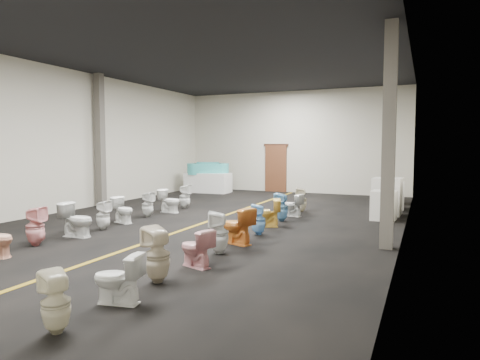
% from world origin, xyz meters
% --- Properties ---
extents(floor, '(16.00, 16.00, 0.00)m').
position_xyz_m(floor, '(0.00, 0.00, 0.00)').
color(floor, black).
rests_on(floor, ground).
extents(ceiling, '(16.00, 16.00, 0.00)m').
position_xyz_m(ceiling, '(0.00, 0.00, 4.50)').
color(ceiling, black).
rests_on(ceiling, ground).
extents(wall_back, '(10.00, 0.00, 10.00)m').
position_xyz_m(wall_back, '(0.00, 8.00, 2.25)').
color(wall_back, beige).
rests_on(wall_back, ground).
extents(wall_left, '(0.00, 16.00, 16.00)m').
position_xyz_m(wall_left, '(-5.00, 0.00, 2.25)').
color(wall_left, beige).
rests_on(wall_left, ground).
extents(wall_right, '(0.00, 16.00, 16.00)m').
position_xyz_m(wall_right, '(5.00, 0.00, 2.25)').
color(wall_right, beige).
rests_on(wall_right, ground).
extents(aisle_stripe, '(0.12, 15.60, 0.01)m').
position_xyz_m(aisle_stripe, '(0.00, 0.00, 0.00)').
color(aisle_stripe, '#7F6112').
rests_on(aisle_stripe, floor).
extents(back_door, '(1.00, 0.10, 2.10)m').
position_xyz_m(back_door, '(-0.80, 7.94, 1.05)').
color(back_door, '#562D19').
rests_on(back_door, floor).
extents(door_frame, '(1.15, 0.08, 0.10)m').
position_xyz_m(door_frame, '(-0.80, 7.95, 2.12)').
color(door_frame, '#331C11').
rests_on(door_frame, back_door).
extents(column_left, '(0.25, 0.25, 4.50)m').
position_xyz_m(column_left, '(-4.75, 1.00, 2.25)').
color(column_left, '#59544C').
rests_on(column_left, floor).
extents(column_right, '(0.25, 0.25, 4.50)m').
position_xyz_m(column_right, '(4.75, -1.50, 2.25)').
color(column_right, '#59544C').
rests_on(column_right, floor).
extents(display_table, '(2.00, 1.07, 0.87)m').
position_xyz_m(display_table, '(-3.46, 6.40, 0.43)').
color(display_table, white).
rests_on(display_table, floor).
extents(bathtub, '(1.75, 1.17, 0.55)m').
position_xyz_m(bathtub, '(-3.46, 6.40, 1.07)').
color(bathtub, '#3CAEAC').
rests_on(bathtub, display_table).
extents(appliance_crate_a, '(0.69, 0.69, 0.82)m').
position_xyz_m(appliance_crate_a, '(4.40, 1.96, 0.41)').
color(appliance_crate_a, white).
rests_on(appliance_crate_a, floor).
extents(appliance_crate_b, '(0.85, 0.85, 1.11)m').
position_xyz_m(appliance_crate_b, '(4.40, 2.97, 0.56)').
color(appliance_crate_b, silver).
rests_on(appliance_crate_b, floor).
extents(appliance_crate_c, '(0.89, 0.89, 0.91)m').
position_xyz_m(appliance_crate_c, '(4.40, 4.35, 0.46)').
color(appliance_crate_c, silver).
rests_on(appliance_crate_c, floor).
extents(appliance_crate_d, '(0.68, 0.68, 0.93)m').
position_xyz_m(appliance_crate_d, '(4.40, 5.81, 0.46)').
color(appliance_crate_d, silver).
rests_on(appliance_crate_d, floor).
extents(toilet_left_3, '(0.45, 0.45, 0.82)m').
position_xyz_m(toilet_left_3, '(-1.93, -4.16, 0.41)').
color(toilet_left_3, pink).
rests_on(toilet_left_3, floor).
extents(toilet_left_4, '(0.79, 0.49, 0.78)m').
position_xyz_m(toilet_left_4, '(-1.80, -3.14, 0.39)').
color(toilet_left_4, silver).
rests_on(toilet_left_4, floor).
extents(toilet_left_5, '(0.34, 0.34, 0.73)m').
position_xyz_m(toilet_left_5, '(-1.82, -2.26, 0.36)').
color(toilet_left_5, white).
rests_on(toilet_left_5, floor).
extents(toilet_left_6, '(0.77, 0.57, 0.70)m').
position_xyz_m(toilet_left_6, '(-1.99, -1.29, 0.35)').
color(toilet_left_6, white).
rests_on(toilet_left_6, floor).
extents(toilet_left_7, '(0.35, 0.34, 0.74)m').
position_xyz_m(toilet_left_7, '(-1.94, -0.26, 0.37)').
color(toilet_left_7, silver).
rests_on(toilet_left_7, floor).
extents(toilet_left_8, '(0.73, 0.44, 0.72)m').
position_xyz_m(toilet_left_8, '(-1.84, 0.75, 0.36)').
color(toilet_left_8, white).
rests_on(toilet_left_8, floor).
extents(toilet_left_9, '(0.38, 0.37, 0.80)m').
position_xyz_m(toilet_left_9, '(-1.82, 1.64, 0.40)').
color(toilet_left_9, white).
rests_on(toilet_left_9, floor).
extents(toilet_right_0, '(0.42, 0.42, 0.70)m').
position_xyz_m(toilet_right_0, '(1.75, -7.10, 0.35)').
color(toilet_right_0, beige).
rests_on(toilet_right_0, floor).
extents(toilet_right_1, '(0.72, 0.49, 0.67)m').
position_xyz_m(toilet_right_1, '(1.79, -6.11, 0.34)').
color(toilet_right_1, white).
rests_on(toilet_right_1, floor).
extents(toilet_right_2, '(0.51, 0.51, 0.85)m').
position_xyz_m(toilet_right_2, '(1.76, -5.17, 0.43)').
color(toilet_right_2, beige).
rests_on(toilet_right_2, floor).
extents(toilet_right_3, '(0.74, 0.57, 0.67)m').
position_xyz_m(toilet_right_3, '(1.89, -4.21, 0.33)').
color(toilet_right_3, pink).
rests_on(toilet_right_3, floor).
extents(toilet_right_4, '(0.49, 0.48, 0.82)m').
position_xyz_m(toilet_right_4, '(1.84, -3.25, 0.41)').
color(toilet_right_4, silver).
rests_on(toilet_right_4, floor).
extents(toilet_right_5, '(0.87, 0.68, 0.78)m').
position_xyz_m(toilet_right_5, '(1.82, -2.35, 0.39)').
color(toilet_right_5, orange).
rests_on(toilet_right_5, floor).
extents(toilet_right_6, '(0.40, 0.40, 0.72)m').
position_xyz_m(toilet_right_6, '(1.91, -1.30, 0.36)').
color(toilet_right_6, '#7EB9E8').
rests_on(toilet_right_6, floor).
extents(toilet_right_7, '(0.81, 0.64, 0.72)m').
position_xyz_m(toilet_right_7, '(1.74, -0.28, 0.36)').
color(toilet_right_7, '#F5C64D').
rests_on(toilet_right_7, floor).
extents(toilet_right_8, '(0.37, 0.36, 0.78)m').
position_xyz_m(toilet_right_8, '(1.84, 0.65, 0.39)').
color(toilet_right_8, '#68A2CB').
rests_on(toilet_right_8, floor).
extents(toilet_right_9, '(0.72, 0.51, 0.66)m').
position_xyz_m(toilet_right_9, '(1.86, 1.58, 0.33)').
color(toilet_right_9, silver).
rests_on(toilet_right_9, floor).
extents(toilet_right_10, '(0.44, 0.43, 0.77)m').
position_xyz_m(toilet_right_10, '(1.89, 2.50, 0.39)').
color(toilet_right_10, beige).
rests_on(toilet_right_10, floor).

